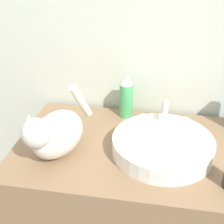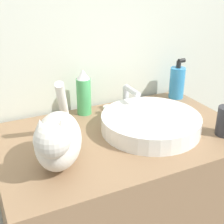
% 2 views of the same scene
% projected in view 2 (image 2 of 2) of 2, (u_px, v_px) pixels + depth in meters
% --- Properties ---
extents(wall_back, '(6.00, 0.05, 2.50)m').
position_uv_depth(wall_back, '(86.00, 10.00, 1.18)').
color(wall_back, silver).
rests_on(wall_back, ground_plane).
extents(sink_basin, '(0.35, 0.35, 0.06)m').
position_uv_depth(sink_basin, '(151.00, 123.00, 1.09)').
color(sink_basin, white).
rests_on(sink_basin, vanity_cabinet).
extents(faucet, '(0.19, 0.11, 0.11)m').
position_uv_depth(faucet, '(127.00, 100.00, 1.22)').
color(faucet, silver).
rests_on(faucet, vanity_cabinet).
extents(cat, '(0.21, 0.31, 0.22)m').
position_uv_depth(cat, '(57.00, 139.00, 0.86)').
color(cat, silver).
rests_on(cat, vanity_cabinet).
extents(soap_bottle, '(0.07, 0.07, 0.17)m').
position_uv_depth(soap_bottle, '(177.00, 82.00, 1.36)').
color(soap_bottle, '#338CCC').
rests_on(soap_bottle, vanity_cabinet).
extents(spray_bottle, '(0.06, 0.06, 0.18)m').
position_uv_depth(spray_bottle, '(84.00, 93.00, 1.20)').
color(spray_bottle, '#4CB266').
rests_on(spray_bottle, vanity_cabinet).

